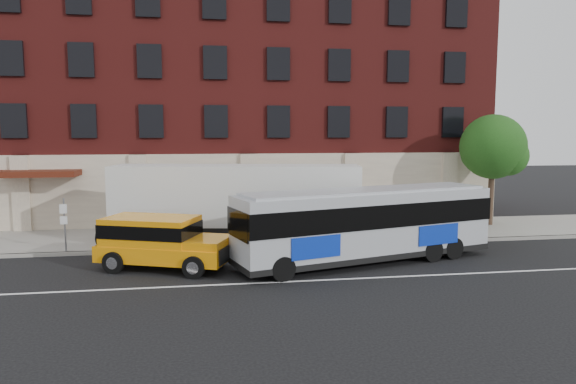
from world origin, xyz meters
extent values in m
plane|color=black|center=(0.00, 0.00, 0.00)|extent=(120.00, 120.00, 0.00)
cube|color=#9B968C|center=(0.00, 9.00, 0.07)|extent=(60.00, 6.00, 0.15)
cube|color=#9B968C|center=(0.00, 6.00, 0.07)|extent=(60.00, 0.25, 0.15)
cube|color=white|center=(0.00, 0.50, 0.01)|extent=(60.00, 0.12, 0.01)
cube|color=maroon|center=(0.00, 17.00, 7.65)|extent=(30.00, 10.00, 15.00)
cube|color=beige|center=(0.00, 11.85, 2.15)|extent=(30.00, 0.35, 4.00)
cube|color=#4A190D|center=(-11.00, 11.00, 3.25)|extent=(4.20, 2.20, 0.30)
cube|color=beige|center=(-12.00, 11.75, 2.15)|extent=(0.90, 0.55, 4.00)
cube|color=beige|center=(-6.00, 11.75, 2.15)|extent=(0.90, 0.55, 4.00)
cube|color=beige|center=(0.00, 11.75, 2.15)|extent=(0.90, 0.55, 4.00)
cube|color=beige|center=(6.00, 11.75, 2.15)|extent=(0.90, 0.55, 4.00)
cube|color=beige|center=(12.00, 11.75, 2.15)|extent=(0.90, 0.55, 4.00)
cube|color=black|center=(-12.25, 11.92, 5.95)|extent=(1.30, 0.20, 1.80)
cube|color=black|center=(-8.75, 11.92, 5.95)|extent=(1.30, 0.20, 1.80)
cube|color=black|center=(-5.25, 11.92, 5.95)|extent=(1.30, 0.20, 1.80)
cube|color=black|center=(-1.75, 11.92, 5.95)|extent=(1.30, 0.20, 1.80)
cube|color=black|center=(1.75, 11.92, 5.95)|extent=(1.30, 0.20, 1.80)
cube|color=black|center=(5.25, 11.92, 5.95)|extent=(1.30, 0.20, 1.80)
cube|color=black|center=(8.75, 11.92, 5.95)|extent=(1.30, 0.20, 1.80)
cube|color=black|center=(12.25, 11.92, 5.95)|extent=(1.30, 0.20, 1.80)
cube|color=black|center=(-12.25, 11.92, 9.15)|extent=(1.30, 0.20, 1.80)
cube|color=black|center=(-8.75, 11.92, 9.15)|extent=(1.30, 0.20, 1.80)
cube|color=black|center=(-5.25, 11.92, 9.15)|extent=(1.30, 0.20, 1.80)
cube|color=black|center=(-1.75, 11.92, 9.15)|extent=(1.30, 0.20, 1.80)
cube|color=black|center=(1.75, 11.92, 9.15)|extent=(1.30, 0.20, 1.80)
cube|color=black|center=(5.25, 11.92, 9.15)|extent=(1.30, 0.20, 1.80)
cube|color=black|center=(8.75, 11.92, 9.15)|extent=(1.30, 0.20, 1.80)
cube|color=black|center=(12.25, 11.92, 9.15)|extent=(1.30, 0.20, 1.80)
cube|color=black|center=(-5.25, 11.92, 12.35)|extent=(1.30, 0.20, 1.80)
cube|color=black|center=(-1.75, 11.92, 12.35)|extent=(1.30, 0.20, 1.80)
cube|color=black|center=(1.75, 11.92, 12.35)|extent=(1.30, 0.20, 1.80)
cube|color=black|center=(5.25, 11.92, 12.35)|extent=(1.30, 0.20, 1.80)
cube|color=black|center=(8.75, 11.92, 12.35)|extent=(1.30, 0.20, 1.80)
cube|color=black|center=(12.25, 11.92, 12.35)|extent=(1.30, 0.20, 1.80)
cube|color=black|center=(-10.50, 11.78, 1.75)|extent=(2.60, 0.15, 2.80)
cube|color=black|center=(-4.50, 11.78, 1.75)|extent=(2.60, 0.15, 2.80)
cube|color=black|center=(1.50, 11.78, 1.75)|extent=(2.60, 0.15, 2.80)
cube|color=black|center=(7.50, 11.78, 1.75)|extent=(2.60, 0.15, 2.80)
cylinder|color=slate|center=(-8.50, 6.20, 1.25)|extent=(0.07, 0.07, 2.50)
cube|color=silver|center=(-8.50, 6.05, 2.05)|extent=(0.30, 0.03, 0.40)
cube|color=silver|center=(-8.50, 6.05, 1.55)|extent=(0.30, 0.03, 0.35)
cylinder|color=#37251B|center=(13.50, 9.50, 1.65)|extent=(0.32, 0.32, 3.00)
sphere|color=#193F12|center=(13.50, 9.50, 4.55)|extent=(3.60, 3.60, 3.60)
sphere|color=#193F12|center=(14.20, 9.10, 4.05)|extent=(2.20, 2.20, 2.20)
sphere|color=#193F12|center=(12.90, 9.90, 4.15)|extent=(2.00, 2.00, 2.00)
cube|color=#A4A8AF|center=(4.10, 2.77, 1.64)|extent=(11.27, 5.27, 2.63)
cube|color=black|center=(4.10, 2.77, 0.41)|extent=(11.33, 5.33, 0.23)
cube|color=#A4A8AF|center=(4.10, 2.77, 3.00)|extent=(10.66, 4.85, 0.11)
cube|color=black|center=(4.10, 2.77, 2.07)|extent=(11.36, 5.36, 0.92)
cube|color=#0B2AA8|center=(1.59, 0.82, 1.15)|extent=(1.96, 0.60, 0.83)
cube|color=#0B2AA8|center=(6.43, 4.66, 1.15)|extent=(1.96, 0.60, 0.83)
cylinder|color=black|center=(0.31, 0.59, 0.46)|extent=(0.96, 0.52, 0.92)
cylinder|color=black|center=(-0.26, 2.60, 0.46)|extent=(0.96, 0.52, 0.92)
cylinder|color=black|center=(6.87, 2.48, 0.46)|extent=(0.96, 0.52, 0.92)
cylinder|color=black|center=(6.30, 4.48, 0.46)|extent=(0.96, 0.52, 0.92)
cylinder|color=black|center=(7.93, 2.78, 0.46)|extent=(0.96, 0.52, 0.92)
cylinder|color=black|center=(7.36, 4.79, 0.46)|extent=(0.96, 0.52, 0.92)
cube|color=#FF970B|center=(-4.00, 3.03, 0.68)|extent=(5.46, 3.80, 0.63)
cube|color=#FF970B|center=(-4.54, 3.24, 1.52)|extent=(3.98, 3.18, 1.05)
cube|color=black|center=(-4.54, 3.24, 1.58)|extent=(4.03, 3.24, 0.53)
cube|color=#FF970B|center=(-2.39, 2.40, 1.16)|extent=(2.20, 2.43, 0.32)
cube|color=black|center=(-1.63, 2.10, 0.74)|extent=(0.67, 1.59, 0.58)
cylinder|color=black|center=(-6.50, 4.01, 1.16)|extent=(0.51, 0.83, 0.80)
cylinder|color=black|center=(-2.86, 1.48, 0.42)|extent=(0.89, 0.58, 0.84)
cylinder|color=silver|center=(-2.86, 1.48, 0.42)|extent=(0.55, 0.46, 0.46)
cylinder|color=black|center=(-2.11, 3.40, 0.42)|extent=(0.89, 0.58, 0.84)
cylinder|color=silver|center=(-2.11, 3.40, 0.42)|extent=(0.55, 0.46, 0.46)
cylinder|color=black|center=(-5.89, 2.67, 0.42)|extent=(0.89, 0.58, 0.84)
cylinder|color=silver|center=(-5.89, 2.67, 0.42)|extent=(0.55, 0.46, 0.46)
cylinder|color=black|center=(-5.14, 4.58, 0.42)|extent=(0.89, 0.58, 0.84)
cylinder|color=silver|center=(-5.14, 4.58, 0.42)|extent=(0.55, 0.46, 0.46)
cube|color=black|center=(-0.97, 6.80, 0.53)|extent=(11.69, 4.25, 1.05)
cube|color=white|center=(-0.97, 6.80, 2.44)|extent=(11.70, 4.29, 2.77)
cylinder|color=black|center=(-5.39, 6.46, 0.48)|extent=(0.99, 0.43, 0.96)
cylinder|color=black|center=(-5.01, 8.63, 0.48)|extent=(0.99, 0.43, 0.96)
cylinder|color=black|center=(-4.27, 6.27, 0.48)|extent=(0.99, 0.43, 0.96)
cylinder|color=black|center=(-3.88, 8.43, 0.48)|extent=(0.99, 0.43, 0.96)
cylinder|color=black|center=(1.94, 5.17, 0.48)|extent=(0.99, 0.43, 0.96)
cylinder|color=black|center=(2.33, 7.33, 0.48)|extent=(0.99, 0.43, 0.96)
cylinder|color=black|center=(3.07, 4.97, 0.48)|extent=(0.99, 0.43, 0.96)
cylinder|color=black|center=(3.46, 7.14, 0.48)|extent=(0.99, 0.43, 0.96)
camera|label=1|loc=(-2.37, -17.52, 5.34)|focal=32.53mm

